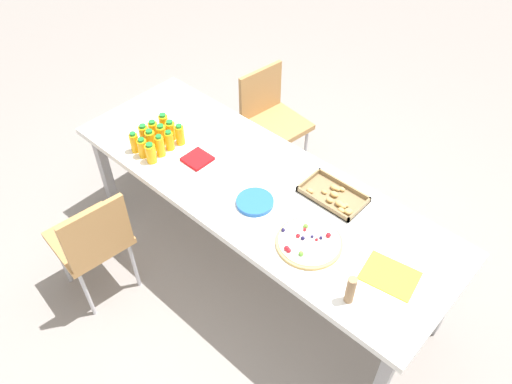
% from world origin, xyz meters
% --- Properties ---
extents(ground_plane, '(12.00, 12.00, 0.00)m').
position_xyz_m(ground_plane, '(0.00, 0.00, 0.00)').
color(ground_plane, gray).
extents(party_table, '(2.40, 0.83, 0.72)m').
position_xyz_m(party_table, '(0.00, 0.00, 0.66)').
color(party_table, white).
rests_on(party_table, ground_plane).
extents(chair_near_left, '(0.44, 0.44, 0.83)m').
position_xyz_m(chair_near_left, '(-0.54, -0.80, 0.50)').
color(chair_near_left, '#B7844C').
rests_on(chair_near_left, ground_plane).
extents(chair_far_left, '(0.45, 0.45, 0.83)m').
position_xyz_m(chair_far_left, '(-0.57, 0.77, 0.50)').
color(chair_far_left, '#B7844C').
rests_on(chair_far_left, ground_plane).
extents(juice_bottle_0, '(0.05, 0.05, 0.14)m').
position_xyz_m(juice_bottle_0, '(-0.74, -0.28, 0.79)').
color(juice_bottle_0, '#F9AD14').
rests_on(juice_bottle_0, party_table).
extents(juice_bottle_1, '(0.06, 0.06, 0.13)m').
position_xyz_m(juice_bottle_1, '(-0.67, -0.28, 0.78)').
color(juice_bottle_1, '#F9AD14').
rests_on(juice_bottle_1, party_table).
extents(juice_bottle_2, '(0.06, 0.06, 0.13)m').
position_xyz_m(juice_bottle_2, '(-0.59, -0.28, 0.78)').
color(juice_bottle_2, '#FAAC14').
rests_on(juice_bottle_2, party_table).
extents(juice_bottle_3, '(0.06, 0.06, 0.15)m').
position_xyz_m(juice_bottle_3, '(-0.75, -0.20, 0.79)').
color(juice_bottle_3, '#F9AD14').
rests_on(juice_bottle_3, party_table).
extents(juice_bottle_4, '(0.06, 0.06, 0.15)m').
position_xyz_m(juice_bottle_4, '(-0.68, -0.21, 0.79)').
color(juice_bottle_4, '#F8AD14').
rests_on(juice_bottle_4, party_table).
extents(juice_bottle_5, '(0.05, 0.05, 0.15)m').
position_xyz_m(juice_bottle_5, '(-0.60, -0.20, 0.79)').
color(juice_bottle_5, '#F9AD14').
rests_on(juice_bottle_5, party_table).
extents(juice_bottle_6, '(0.06, 0.06, 0.14)m').
position_xyz_m(juice_bottle_6, '(-0.75, -0.13, 0.79)').
color(juice_bottle_6, '#F9AE14').
rests_on(juice_bottle_6, party_table).
extents(juice_bottle_7, '(0.06, 0.06, 0.14)m').
position_xyz_m(juice_bottle_7, '(-0.68, -0.13, 0.79)').
color(juice_bottle_7, '#F9AE14').
rests_on(juice_bottle_7, party_table).
extents(juice_bottle_8, '(0.05, 0.05, 0.13)m').
position_xyz_m(juice_bottle_8, '(-0.60, -0.13, 0.78)').
color(juice_bottle_8, '#FAAC14').
rests_on(juice_bottle_8, party_table).
extents(juice_bottle_9, '(0.06, 0.06, 0.15)m').
position_xyz_m(juice_bottle_9, '(-0.74, -0.05, 0.79)').
color(juice_bottle_9, '#F8AD14').
rests_on(juice_bottle_9, party_table).
extents(juice_bottle_10, '(0.06, 0.06, 0.13)m').
position_xyz_m(juice_bottle_10, '(-0.67, -0.06, 0.78)').
color(juice_bottle_10, '#FAAC14').
rests_on(juice_bottle_10, party_table).
extents(juice_bottle_11, '(0.06, 0.06, 0.14)m').
position_xyz_m(juice_bottle_11, '(-0.59, -0.05, 0.79)').
color(juice_bottle_11, '#FAAF14').
rests_on(juice_bottle_11, party_table).
extents(fruit_pizza, '(0.34, 0.34, 0.05)m').
position_xyz_m(fruit_pizza, '(0.49, -0.15, 0.73)').
color(fruit_pizza, tan).
rests_on(fruit_pizza, party_table).
extents(snack_tray, '(0.36, 0.21, 0.04)m').
position_xyz_m(snack_tray, '(0.39, 0.21, 0.73)').
color(snack_tray, olive).
rests_on(snack_tray, party_table).
extents(plate_stack, '(0.21, 0.21, 0.02)m').
position_xyz_m(plate_stack, '(0.10, -0.12, 0.73)').
color(plate_stack, blue).
rests_on(plate_stack, party_table).
extents(napkin_stack, '(0.15, 0.15, 0.02)m').
position_xyz_m(napkin_stack, '(-0.40, -0.09, 0.73)').
color(napkin_stack, red).
rests_on(napkin_stack, party_table).
extents(cardboard_tube, '(0.04, 0.04, 0.16)m').
position_xyz_m(cardboard_tube, '(0.83, -0.28, 0.80)').
color(cardboard_tube, '#9E7A56').
rests_on(cardboard_tube, party_table).
extents(paper_folder, '(0.29, 0.24, 0.01)m').
position_xyz_m(paper_folder, '(0.90, -0.04, 0.72)').
color(paper_folder, yellow).
rests_on(paper_folder, party_table).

